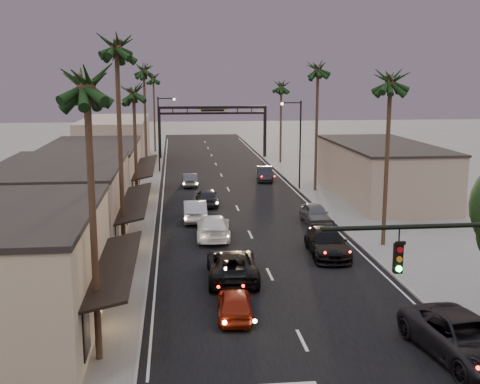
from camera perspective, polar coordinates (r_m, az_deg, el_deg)
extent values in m
plane|color=slate|center=(55.63, -0.57, -0.88)|extent=(200.00, 200.00, 0.00)
cube|color=black|center=(60.51, -1.04, 0.09)|extent=(14.00, 120.00, 0.02)
cube|color=slate|center=(67.27, -9.68, 1.08)|extent=(5.00, 92.00, 0.12)
cube|color=slate|center=(68.78, 6.33, 1.39)|extent=(5.00, 92.00, 0.12)
cube|color=#C1B693|center=(28.60, -21.55, -7.46)|extent=(8.00, 12.00, 5.50)
cube|color=gray|center=(41.80, -16.62, -1.47)|extent=(8.00, 14.00, 5.50)
cube|color=#C1B693|center=(57.38, -13.82, 1.70)|extent=(8.00, 16.00, 5.00)
cube|color=gray|center=(79.98, -11.73, 4.69)|extent=(8.00, 20.00, 6.00)
cube|color=gray|center=(58.23, 13.27, 1.86)|extent=(8.00, 18.00, 5.00)
cylinder|color=black|center=(20.76, 19.03, -3.04)|extent=(8.40, 0.16, 0.16)
cube|color=black|center=(20.41, 14.75, -6.09)|extent=(0.28, 0.22, 1.00)
cube|color=black|center=(84.57, -7.64, 5.49)|extent=(0.40, 0.40, 7.00)
cube|color=black|center=(85.51, 2.37, 5.63)|extent=(0.40, 0.40, 7.00)
cube|color=black|center=(84.46, -2.63, 8.01)|extent=(15.20, 0.35, 0.35)
cube|color=black|center=(84.50, -2.62, 7.47)|extent=(15.20, 0.30, 0.30)
cube|color=beige|center=(84.46, -2.63, 7.74)|extent=(4.20, 0.12, 1.00)
cylinder|color=black|center=(60.90, 5.72, 4.38)|extent=(0.16, 0.16, 9.00)
cylinder|color=black|center=(60.36, 4.86, 8.44)|extent=(2.00, 0.12, 0.12)
sphere|color=#FFD899|center=(60.20, 4.01, 8.35)|extent=(0.30, 0.30, 0.30)
cylinder|color=black|center=(72.53, -7.70, 5.39)|extent=(0.16, 0.16, 9.00)
cylinder|color=black|center=(72.23, -6.99, 8.80)|extent=(2.00, 0.12, 0.12)
sphere|color=#FFD899|center=(72.23, -6.27, 8.74)|extent=(0.30, 0.30, 0.30)
cylinder|color=#38281C|center=(24.13, -13.73, -3.53)|extent=(0.28, 0.28, 11.00)
sphere|color=black|center=(23.40, -14.42, 11.10)|extent=(3.20, 3.20, 3.20)
cylinder|color=#38281C|center=(36.65, -11.25, 3.05)|extent=(0.28, 0.28, 13.00)
sphere|color=black|center=(36.39, -11.67, 14.19)|extent=(3.20, 3.20, 3.20)
cylinder|color=#38281C|center=(50.69, -9.87, 3.53)|extent=(0.28, 0.28, 10.00)
sphere|color=black|center=(50.29, -10.08, 9.87)|extent=(3.20, 3.20, 3.20)
cylinder|color=#38281C|center=(69.46, -8.95, 6.35)|extent=(0.28, 0.28, 12.00)
sphere|color=black|center=(69.26, -9.12, 11.80)|extent=(3.20, 3.20, 3.20)
cylinder|color=#38281C|center=(41.09, 13.73, 2.37)|extent=(0.28, 0.28, 11.00)
sphere|color=black|center=(40.66, 14.12, 10.90)|extent=(3.20, 3.20, 3.20)
cylinder|color=#38281C|center=(60.08, 7.26, 5.70)|extent=(0.28, 0.28, 12.00)
sphere|color=black|center=(59.85, 7.41, 12.00)|extent=(3.20, 3.20, 3.20)
cylinder|color=#38281C|center=(79.68, 3.89, 6.31)|extent=(0.28, 0.28, 10.00)
sphere|color=black|center=(79.43, 3.94, 10.34)|extent=(3.20, 3.20, 3.20)
cylinder|color=#38281C|center=(92.41, -8.13, 7.17)|extent=(0.28, 0.28, 11.00)
sphere|color=black|center=(92.22, -8.23, 10.96)|extent=(3.20, 3.20, 3.20)
imported|color=maroon|center=(29.27, -0.48, -10.50)|extent=(1.95, 4.22, 1.40)
imported|color=black|center=(34.42, -0.77, -6.93)|extent=(2.98, 6.10, 1.67)
imported|color=#A09FA5|center=(48.25, -4.30, -1.73)|extent=(1.78, 5.10, 1.68)
imported|color=white|center=(42.96, -2.56, -3.31)|extent=(2.61, 5.85, 1.67)
imported|color=black|center=(53.76, -3.15, -0.47)|extent=(1.95, 4.59, 1.55)
imported|color=#424247|center=(63.34, -4.78, 1.17)|extent=(1.54, 4.21, 1.38)
imported|color=black|center=(26.80, 20.50, -12.87)|extent=(3.84, 6.80, 1.79)
imported|color=black|center=(39.24, 8.26, -4.78)|extent=(2.69, 5.92, 1.68)
imported|color=#515156|center=(47.53, 7.14, -2.06)|extent=(1.96, 4.59, 1.55)
imported|color=black|center=(66.45, 2.38, 1.72)|extent=(2.12, 4.80, 1.53)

